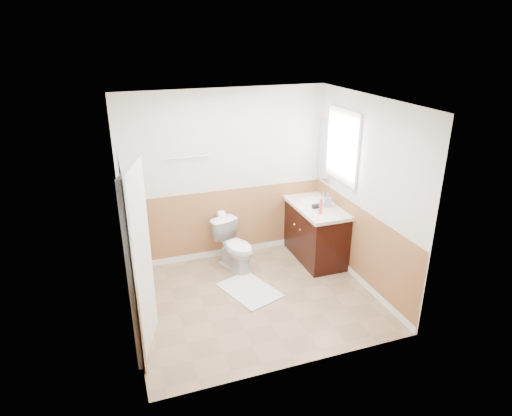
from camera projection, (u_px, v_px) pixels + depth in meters
name	position (u px, v px, depth m)	size (l,w,h in m)	color
floor	(255.00, 298.00, 5.71)	(3.00, 3.00, 0.00)	#8C7051
ceiling	(255.00, 102.00, 4.77)	(3.00, 3.00, 0.00)	white
wall_back	(225.00, 176.00, 6.38)	(3.00, 3.00, 0.00)	silver
wall_front	(301.00, 259.00, 4.10)	(3.00, 3.00, 0.00)	silver
wall_left	(124.00, 226.00, 4.78)	(3.00, 3.00, 0.00)	silver
wall_right	(365.00, 194.00, 5.70)	(3.00, 3.00, 0.00)	silver
wainscot_back	(227.00, 224.00, 6.65)	(3.00, 3.00, 0.00)	#A77142
wainscot_front	(298.00, 325.00, 4.40)	(3.00, 3.00, 0.00)	#A77142
wainscot_left	(133.00, 286.00, 5.07)	(2.60, 2.60, 0.00)	#A77142
wainscot_right	(359.00, 246.00, 5.98)	(2.60, 2.60, 0.00)	#A77142
toilet	(235.00, 246.00, 6.31)	(0.39, 0.69, 0.70)	white
bath_mat	(250.00, 290.00, 5.87)	(0.55, 0.80, 0.02)	silver
vanity_cabinet	(316.00, 233.00, 6.58)	(0.55, 1.10, 0.80)	black
vanity_knob_left	(300.00, 230.00, 6.35)	(0.03, 0.03, 0.03)	silver
vanity_knob_right	(295.00, 224.00, 6.52)	(0.03, 0.03, 0.03)	silver
countertop	(316.00, 207.00, 6.42)	(0.60, 1.15, 0.05)	white
sink_basin	(313.00, 201.00, 6.54)	(0.36, 0.36, 0.02)	white
faucet	(324.00, 196.00, 6.57)	(0.02, 0.02, 0.14)	silver
lotion_bottle	(321.00, 207.00, 6.08)	(0.05, 0.05, 0.22)	#E33A53
soap_dispenser	(328.00, 200.00, 6.33)	(0.09, 0.09, 0.21)	gray
hair_dryer_body	(317.00, 206.00, 6.30)	(0.07, 0.07, 0.14)	black
hair_dryer_handle	(315.00, 208.00, 6.30)	(0.03, 0.03, 0.07)	black
mirror_panel	(325.00, 151.00, 6.54)	(0.02, 0.35, 0.90)	silver
window_frame	(343.00, 146.00, 6.02)	(0.04, 0.80, 1.00)	white
window_glass	(344.00, 146.00, 6.02)	(0.01, 0.70, 0.90)	white
door	(140.00, 263.00, 4.51)	(0.05, 0.80, 2.04)	white
door_frame	(132.00, 263.00, 4.48)	(0.02, 0.92, 2.10)	white
door_knob	(143.00, 253.00, 4.84)	(0.06, 0.06, 0.06)	silver
towel_bar	(187.00, 157.00, 6.03)	(0.02, 0.02, 0.62)	silver
tp_holder_bar	(221.00, 214.00, 6.49)	(0.02, 0.02, 0.14)	silver
tp_roll	(221.00, 214.00, 6.49)	(0.11, 0.11, 0.10)	white
tp_sheet	(221.00, 221.00, 6.53)	(0.10, 0.01, 0.16)	white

